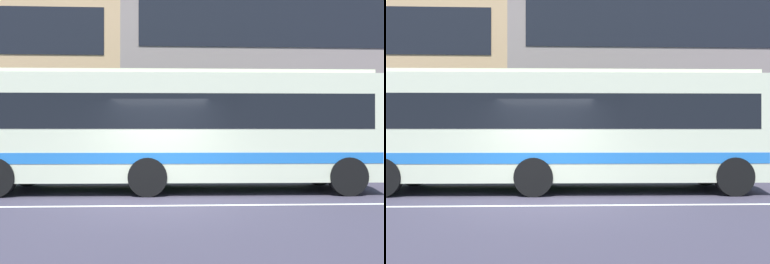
# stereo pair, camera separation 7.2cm
# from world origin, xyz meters

# --- Properties ---
(ground_plane) EXTENTS (160.00, 160.00, 0.00)m
(ground_plane) POSITION_xyz_m (0.00, 0.00, 0.00)
(ground_plane) COLOR #3D3949
(lane_centre_line) EXTENTS (60.00, 0.16, 0.01)m
(lane_centre_line) POSITION_xyz_m (0.00, 0.00, 0.00)
(lane_centre_line) COLOR silver
(lane_centre_line) RESTS_ON ground_plane
(hedge_row_far) EXTENTS (16.94, 1.10, 1.14)m
(hedge_row_far) POSITION_xyz_m (-1.82, 6.39, 0.57)
(hedge_row_far) COLOR #266225
(hedge_row_far) RESTS_ON ground_plane
(apartment_block_right) EXTENTS (20.80, 10.56, 11.67)m
(apartment_block_right) POSITION_xyz_m (8.38, 15.05, 5.84)
(apartment_block_right) COLOR gray
(apartment_block_right) RESTS_ON ground_plane
(transit_bus) EXTENTS (11.06, 2.73, 3.30)m
(transit_bus) POSITION_xyz_m (0.41, 2.52, 1.81)
(transit_bus) COLOR beige
(transit_bus) RESTS_ON ground_plane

